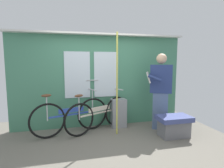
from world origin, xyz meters
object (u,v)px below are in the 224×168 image
bicycle_leaning_behind (71,116)px  handrail_pole (117,84)px  bench_seat_corner (174,126)px  passenger_reading_newspaper (160,90)px  trash_bin_by_wall (118,113)px  bicycle_near_door (99,114)px

bicycle_leaning_behind → handrail_pole: handrail_pole is taller
bench_seat_corner → bicycle_leaning_behind: bearing=162.4°
passenger_reading_newspaper → bench_seat_corner: passenger_reading_newspaper is taller
bicycle_leaning_behind → trash_bin_by_wall: (1.14, 0.19, -0.05)m
passenger_reading_newspaper → trash_bin_by_wall: 1.16m
handrail_pole → bicycle_near_door: bearing=139.3°
bicycle_leaning_behind → trash_bin_by_wall: 1.16m
handrail_pole → bench_seat_corner: bearing=-20.1°
bicycle_leaning_behind → trash_bin_by_wall: bearing=-8.1°
bicycle_near_door → passenger_reading_newspaper: size_ratio=0.91×
bicycle_near_door → handrail_pole: size_ratio=0.73×
bicycle_near_door → bicycle_leaning_behind: size_ratio=0.95×
passenger_reading_newspaper → bench_seat_corner: bearing=126.6°
bicycle_near_door → handrail_pole: (0.34, -0.30, 0.72)m
bicycle_leaning_behind → passenger_reading_newspaper: bearing=-22.6°
passenger_reading_newspaper → handrail_pole: bearing=31.6°
handrail_pole → bench_seat_corner: (1.15, -0.42, -0.87)m
bicycle_near_door → trash_bin_by_wall: size_ratio=2.35×
passenger_reading_newspaper → trash_bin_by_wall: (-0.92, 0.37, -0.60)m
bicycle_leaning_behind → handrail_pole: 1.24m
bicycle_near_door → trash_bin_by_wall: bicycle_near_door is taller
trash_bin_by_wall → bench_seat_corner: bearing=-41.2°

